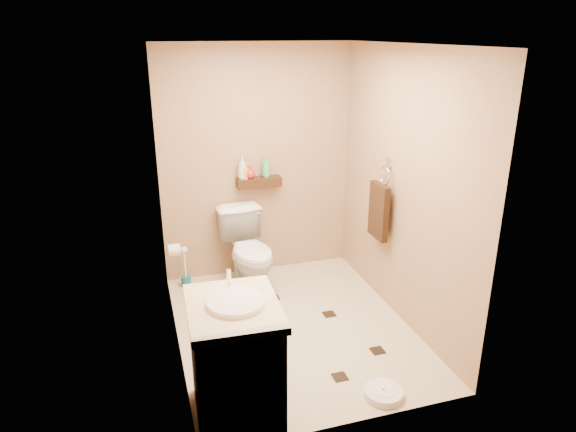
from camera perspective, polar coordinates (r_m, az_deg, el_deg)
name	(u,v)px	position (r m, az deg, el deg)	size (l,w,h in m)	color
ground	(293,327)	(4.69, 0.54, -12.22)	(2.50, 2.50, 0.00)	#C8B593
wall_back	(257,163)	(5.33, -3.48, 5.85)	(2.00, 0.04, 2.40)	#9F755A
wall_front	(357,262)	(3.09, 7.63, -5.07)	(2.00, 0.04, 2.40)	#9F755A
wall_left	(168,211)	(4.00, -13.18, 0.51)	(0.04, 2.50, 2.40)	#9F755A
wall_right	(403,189)	(4.57, 12.66, 2.95)	(0.04, 2.50, 2.40)	#9F755A
ceiling	(294,44)	(3.97, 0.66, 18.55)	(2.00, 2.50, 0.02)	silver
wall_shelf	(259,182)	(5.31, -3.23, 3.76)	(0.46, 0.14, 0.10)	#3C2410
floor_accents	(298,330)	(4.65, 1.09, -12.53)	(1.23, 1.45, 0.01)	black
toilet	(250,252)	(5.17, -4.29, -4.00)	(0.45, 0.79, 0.81)	white
vanity	(235,360)	(3.53, -5.87, -15.66)	(0.62, 0.73, 1.00)	brown
bathroom_scale	(383,393)	(3.98, 10.57, -18.76)	(0.35, 0.35, 0.06)	silver
toilet_brush	(186,272)	(5.40, -11.31, -6.16)	(0.10, 0.10, 0.44)	#185F60
towel_ring	(379,209)	(4.81, 10.10, 0.82)	(0.12, 0.30, 0.76)	silver
toilet_paper	(174,250)	(4.83, -12.54, -3.68)	(0.12, 0.11, 0.12)	silver
bottle_a	(242,168)	(5.23, -5.10, 5.37)	(0.09, 0.09, 0.24)	silver
bottle_b	(244,171)	(5.24, -4.89, 5.05)	(0.08, 0.08, 0.17)	#FF9A35
bottle_c	(250,172)	(5.25, -4.25, 4.88)	(0.10, 0.10, 0.13)	red
bottle_d	(266,166)	(5.28, -2.46, 5.52)	(0.09, 0.09, 0.23)	#3AAE61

